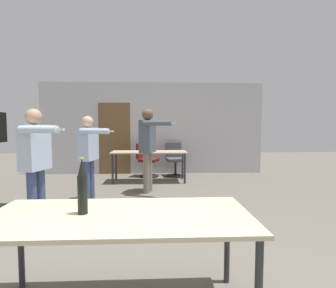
% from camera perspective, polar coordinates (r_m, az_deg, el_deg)
% --- Properties ---
extents(back_wall, '(6.39, 0.12, 2.63)m').
position_cam_1_polar(back_wall, '(7.64, -3.56, 3.35)').
color(back_wall, '#BCBCC1').
rests_on(back_wall, ground_plane).
extents(conference_table_near, '(1.91, 0.83, 0.76)m').
position_cam_1_polar(conference_table_near, '(2.02, -10.50, -16.55)').
color(conference_table_near, '#C6B793').
rests_on(conference_table_near, ground_plane).
extents(conference_table_far, '(1.85, 0.66, 0.76)m').
position_cam_1_polar(conference_table_far, '(6.54, -4.13, -2.30)').
color(conference_table_far, '#C6B793').
rests_on(conference_table_far, ground_plane).
extents(person_near_casual, '(0.74, 0.78, 1.74)m').
position_cam_1_polar(person_near_casual, '(5.45, -4.30, 0.42)').
color(person_near_casual, slate).
rests_on(person_near_casual, ground_plane).
extents(person_far_watching, '(0.70, 0.71, 1.57)m').
position_cam_1_polar(person_far_watching, '(5.02, -16.86, -1.31)').
color(person_far_watching, '#3D4C75').
rests_on(person_far_watching, ground_plane).
extents(person_right_polo, '(0.71, 0.72, 1.63)m').
position_cam_1_polar(person_right_polo, '(4.03, -26.81, -2.31)').
color(person_right_polo, '#3D4C75').
rests_on(person_right_polo, ground_plane).
extents(office_chair_mid_tucked, '(0.53, 0.58, 0.92)m').
position_cam_1_polar(office_chair_mid_tucked, '(7.29, 1.50, -3.60)').
color(office_chair_mid_tucked, black).
rests_on(office_chair_mid_tucked, ground_plane).
extents(office_chair_far_left, '(0.64, 0.60, 0.92)m').
position_cam_1_polar(office_chair_far_left, '(7.23, -4.72, -3.72)').
color(office_chair_far_left, black).
rests_on(office_chair_far_left, ground_plane).
extents(beer_bottle, '(0.07, 0.07, 0.41)m').
position_cam_1_polar(beer_bottle, '(2.02, -18.14, -8.98)').
color(beer_bottle, black).
rests_on(beer_bottle, conference_table_near).
extents(drink_cup, '(0.08, 0.08, 0.11)m').
position_cam_1_polar(drink_cup, '(6.57, -4.67, -1.12)').
color(drink_cup, '#232328').
rests_on(drink_cup, conference_table_far).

